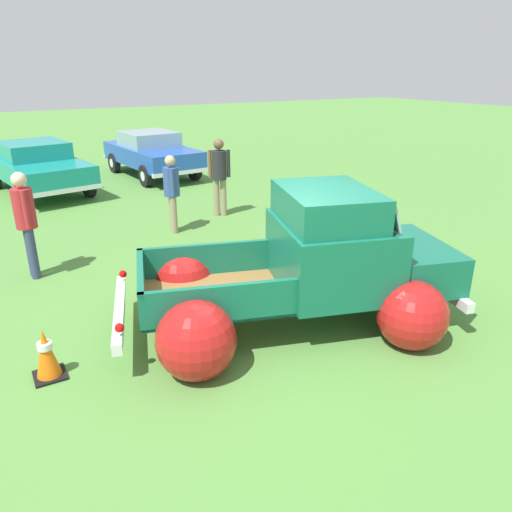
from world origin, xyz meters
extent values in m
plane|color=#548C3D|center=(0.00, 0.00, 0.00)|extent=(80.00, 80.00, 0.00)
cylinder|color=black|center=(1.64, 0.41, 0.38)|extent=(0.79, 0.43, 0.76)
cylinder|color=silver|center=(1.64, 0.41, 0.38)|extent=(0.40, 0.32, 0.34)
cylinder|color=black|center=(1.13, -1.26, 0.38)|extent=(0.79, 0.43, 0.76)
cylinder|color=silver|center=(1.13, -1.26, 0.38)|extent=(0.40, 0.32, 0.34)
cylinder|color=black|center=(-1.04, 1.23, 0.38)|extent=(0.79, 0.43, 0.76)
cylinder|color=silver|center=(-1.04, 1.23, 0.38)|extent=(0.40, 0.32, 0.34)
cylinder|color=black|center=(-1.55, -0.44, 0.38)|extent=(0.79, 0.43, 0.76)
cylinder|color=silver|center=(-1.55, -0.44, 0.38)|extent=(0.40, 0.32, 0.34)
sphere|color=red|center=(-1.02, 1.28, 0.44)|extent=(1.20, 1.20, 0.96)
sphere|color=red|center=(-1.56, -0.48, 0.44)|extent=(1.20, 1.20, 0.96)
cube|color=olive|center=(-0.91, 0.28, 0.54)|extent=(2.41, 2.07, 0.04)
cube|color=#14664C|center=(-0.69, 0.98, 0.77)|extent=(1.98, 0.68, 0.50)
cube|color=#14664C|center=(-1.12, -0.42, 0.77)|extent=(1.98, 0.68, 0.50)
cube|color=#14664C|center=(0.03, -0.01, 0.77)|extent=(0.53, 1.50, 0.50)
cube|color=#14664C|center=(-1.85, 0.57, 0.77)|extent=(0.53, 1.50, 0.50)
cube|color=#14664C|center=(0.62, -0.19, 0.99)|extent=(1.88, 2.05, 0.95)
cube|color=#14664C|center=(0.53, -0.16, 1.70)|extent=(1.55, 1.81, 0.45)
cube|color=#8CADB7|center=(1.14, -0.35, 1.68)|extent=(0.57, 1.44, 0.38)
cube|color=#14664C|center=(1.63, -0.50, 0.80)|extent=(1.67, 1.92, 0.55)
sphere|color=red|center=(1.65, 0.44, 0.42)|extent=(1.15, 1.15, 0.92)
sphere|color=red|center=(1.12, -1.29, 0.42)|extent=(1.15, 1.15, 0.92)
cube|color=silver|center=(-2.14, 0.66, 0.46)|extent=(0.69, 1.93, 0.14)
cube|color=silver|center=(2.14, -0.66, 0.46)|extent=(0.69, 1.93, 0.14)
sphere|color=red|center=(-1.87, 1.40, 0.64)|extent=(0.14, 0.14, 0.11)
sphere|color=red|center=(-2.33, -0.11, 0.64)|extent=(0.14, 0.14, 0.11)
cylinder|color=black|center=(-0.80, 8.78, 0.33)|extent=(0.31, 0.68, 0.66)
cylinder|color=silver|center=(-0.80, 8.78, 0.33)|extent=(0.26, 0.33, 0.30)
cylinder|color=black|center=(-2.52, 8.49, 0.33)|extent=(0.31, 0.68, 0.66)
cylinder|color=silver|center=(-2.52, 8.49, 0.33)|extent=(0.26, 0.33, 0.30)
cylinder|color=black|center=(-1.26, 11.51, 0.33)|extent=(0.31, 0.68, 0.66)
cylinder|color=silver|center=(-1.26, 11.51, 0.33)|extent=(0.26, 0.33, 0.30)
cube|color=teal|center=(-1.89, 10.00, 0.71)|extent=(2.56, 4.58, 0.55)
cube|color=teal|center=(-1.92, 10.17, 1.21)|extent=(1.90, 2.07, 0.45)
cube|color=silver|center=(-2.24, 12.10, 0.45)|extent=(1.92, 0.42, 0.12)
cube|color=silver|center=(-1.54, 7.90, 0.45)|extent=(1.92, 0.42, 0.12)
cylinder|color=black|center=(2.64, 9.34, 0.33)|extent=(0.26, 0.68, 0.66)
cylinder|color=silver|center=(2.64, 9.34, 0.33)|extent=(0.24, 0.32, 0.30)
cylinder|color=black|center=(0.97, 9.18, 0.33)|extent=(0.26, 0.68, 0.66)
cylinder|color=silver|center=(0.97, 9.18, 0.33)|extent=(0.24, 0.32, 0.30)
cylinder|color=black|center=(2.38, 11.97, 0.33)|extent=(0.26, 0.68, 0.66)
cylinder|color=silver|center=(2.38, 11.97, 0.33)|extent=(0.24, 0.32, 0.30)
cylinder|color=black|center=(0.72, 11.81, 0.33)|extent=(0.26, 0.68, 0.66)
cylinder|color=silver|center=(0.72, 11.81, 0.33)|extent=(0.24, 0.32, 0.30)
cube|color=blue|center=(1.68, 10.57, 0.71)|extent=(2.19, 4.28, 0.55)
cube|color=#8CADB7|center=(1.66, 10.74, 1.21)|extent=(1.71, 1.88, 0.45)
cube|color=silver|center=(1.48, 12.59, 0.45)|extent=(1.85, 0.28, 0.12)
cube|color=silver|center=(1.87, 8.56, 0.45)|extent=(1.85, 0.28, 0.12)
cylinder|color=navy|center=(-2.86, 3.65, 0.45)|extent=(0.16, 0.16, 0.89)
cylinder|color=navy|center=(-2.85, 3.48, 0.45)|extent=(0.16, 0.16, 0.89)
cylinder|color=#B2262D|center=(-2.86, 3.56, 1.23)|extent=(0.36, 0.36, 0.67)
cylinder|color=#B2262D|center=(-2.87, 3.78, 1.26)|extent=(0.09, 0.09, 0.64)
cylinder|color=#B2262D|center=(-2.85, 3.34, 1.26)|extent=(0.09, 0.09, 0.64)
sphere|color=beige|center=(-2.86, 3.56, 1.71)|extent=(0.25, 0.25, 0.24)
cylinder|color=gray|center=(1.50, 5.34, 0.45)|extent=(0.20, 0.20, 0.90)
cylinder|color=gray|center=(1.65, 5.26, 0.45)|extent=(0.20, 0.20, 0.90)
cylinder|color=#26262B|center=(1.58, 5.30, 1.24)|extent=(0.46, 0.46, 0.68)
cylinder|color=brown|center=(1.38, 5.40, 1.27)|extent=(0.12, 0.12, 0.64)
cylinder|color=#26262B|center=(1.77, 5.20, 1.27)|extent=(0.12, 0.12, 0.64)
sphere|color=brown|center=(1.58, 5.30, 1.73)|extent=(0.33, 0.33, 0.24)
cylinder|color=gray|center=(0.12, 4.59, 0.41)|extent=(0.18, 0.18, 0.82)
cylinder|color=gray|center=(0.16, 4.76, 0.41)|extent=(0.18, 0.18, 0.82)
cylinder|color=#334C8C|center=(0.14, 4.68, 1.12)|extent=(0.41, 0.41, 0.61)
cylinder|color=#334C8C|center=(0.08, 4.46, 1.15)|extent=(0.11, 0.11, 0.58)
cylinder|color=#334C8C|center=(0.19, 4.89, 1.15)|extent=(0.11, 0.11, 0.58)
sphere|color=#DBAD84|center=(0.14, 4.68, 1.57)|extent=(0.27, 0.27, 0.22)
cube|color=black|center=(1.74, 2.14, 0.01)|extent=(0.36, 0.36, 0.03)
cone|color=orange|center=(1.74, 2.14, 0.33)|extent=(0.28, 0.28, 0.60)
cylinder|color=white|center=(1.74, 2.14, 0.42)|extent=(0.17, 0.17, 0.08)
cube|color=black|center=(-3.11, 0.31, 0.01)|extent=(0.36, 0.36, 0.03)
cone|color=orange|center=(-3.11, 0.31, 0.33)|extent=(0.28, 0.28, 0.60)
cylinder|color=white|center=(-3.11, 0.31, 0.42)|extent=(0.17, 0.17, 0.08)
camera|label=1|loc=(-3.41, -5.10, 3.42)|focal=34.11mm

